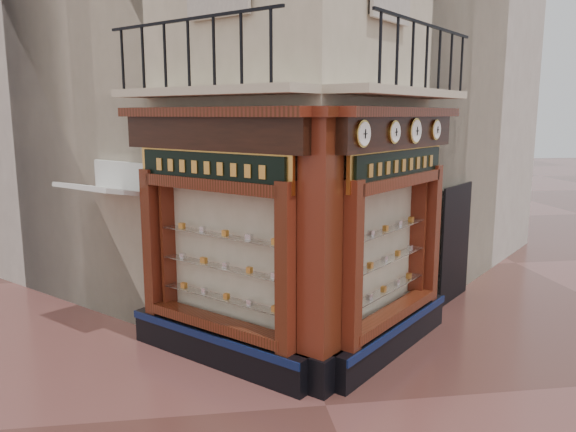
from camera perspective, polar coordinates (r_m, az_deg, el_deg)
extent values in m
plane|color=#4F2A24|center=(8.01, 3.85, -18.65)|extent=(80.00, 80.00, 0.00)
cube|color=beige|center=(13.27, -1.71, 19.50)|extent=(11.31, 11.31, 12.00)
cube|color=beige|center=(15.60, -12.24, 16.04)|extent=(11.31, 11.31, 11.00)
cube|color=beige|center=(16.07, 6.39, 16.02)|extent=(11.31, 11.31, 11.00)
cube|color=black|center=(9.13, -7.31, -13.02)|extent=(2.72, 2.72, 0.55)
cube|color=#0C173E|center=(8.92, -8.21, -12.11)|extent=(2.50, 2.50, 0.12)
cube|color=#3A190A|center=(7.77, -0.07, -5.40)|extent=(0.37, 0.37, 2.45)
cube|color=#3A190A|center=(9.66, -13.51, -2.56)|extent=(0.37, 0.37, 2.45)
cube|color=beige|center=(8.89, -6.05, -3.60)|extent=(1.80, 1.80, 2.10)
cube|color=black|center=(8.41, -7.73, 8.33)|extent=(2.69, 2.69, 0.50)
cube|color=#3A190A|center=(8.36, -8.13, 10.43)|extent=(2.86, 2.86, 0.14)
cube|color=black|center=(9.59, 10.50, -11.93)|extent=(2.72, 2.72, 0.55)
cube|color=#0C173E|center=(9.44, 11.59, -10.94)|extent=(2.50, 2.50, 0.12)
cube|color=#3A190A|center=(7.94, 6.33, -5.11)|extent=(0.37, 0.37, 2.45)
cube|color=#3A190A|center=(10.39, 14.20, -1.70)|extent=(0.37, 0.37, 2.45)
cube|color=beige|center=(9.29, 8.97, -3.07)|extent=(1.80, 1.80, 2.10)
cube|color=black|center=(8.91, 11.08, 8.33)|extent=(2.69, 2.69, 0.50)
cube|color=#3A190A|center=(8.87, 11.56, 10.31)|extent=(2.86, 2.86, 0.14)
cube|color=black|center=(8.32, 3.13, -15.35)|extent=(0.78, 0.78, 0.55)
cube|color=#3A190A|center=(7.69, 3.27, -2.31)|extent=(0.64, 0.64, 3.50)
cube|color=#3A190A|center=(7.50, 3.41, 10.54)|extent=(0.85, 0.85, 0.14)
cube|color=beige|center=(8.35, -8.28, 12.42)|extent=(2.97, 2.97, 0.12)
cube|color=black|center=(8.21, -10.18, 19.07)|extent=(2.36, 2.36, 0.04)
cube|color=beige|center=(8.87, 11.75, 12.18)|extent=(2.97, 2.97, 0.12)
cube|color=black|center=(8.82, 14.03, 18.31)|extent=(2.36, 2.36, 0.04)
cylinder|color=gold|center=(7.60, 7.58, 8.28)|extent=(0.29, 0.29, 0.37)
cylinder|color=white|center=(7.59, 7.78, 8.28)|extent=(0.24, 0.24, 0.32)
cube|color=black|center=(7.58, 7.88, 8.27)|extent=(0.02, 0.02, 0.12)
cube|color=black|center=(7.58, 7.88, 8.27)|extent=(0.07, 0.07, 0.01)
cylinder|color=gold|center=(8.42, 10.70, 8.38)|extent=(0.28, 0.28, 0.34)
cylinder|color=white|center=(8.41, 10.88, 8.37)|extent=(0.22, 0.22, 0.29)
cube|color=black|center=(8.40, 10.98, 8.37)|extent=(0.02, 0.02, 0.11)
cube|color=black|center=(8.40, 10.98, 8.37)|extent=(0.07, 0.07, 0.01)
cylinder|color=gold|center=(9.08, 12.75, 8.43)|extent=(0.32, 0.32, 0.40)
cylinder|color=white|center=(9.07, 12.93, 8.42)|extent=(0.26, 0.26, 0.34)
cube|color=black|center=(9.06, 13.02, 8.42)|extent=(0.02, 0.02, 0.13)
cube|color=black|center=(9.06, 13.02, 8.42)|extent=(0.08, 0.08, 0.01)
cylinder|color=gold|center=(9.84, 14.74, 8.47)|extent=(0.27, 0.27, 0.34)
cylinder|color=white|center=(9.83, 14.91, 8.46)|extent=(0.22, 0.22, 0.29)
cube|color=black|center=(9.82, 14.99, 8.46)|extent=(0.02, 0.02, 0.11)
cube|color=black|center=(9.82, 14.99, 8.46)|extent=(0.07, 0.07, 0.01)
cube|color=gold|center=(8.41, -7.84, 4.91)|extent=(2.20, 2.20, 0.59)
cube|color=black|center=(8.38, -8.03, 4.89)|extent=(2.05, 2.05, 0.44)
cube|color=gold|center=(8.92, 11.20, 5.11)|extent=(2.22, 2.22, 0.59)
cube|color=black|center=(8.90, 11.44, 5.09)|extent=(2.07, 2.07, 0.45)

